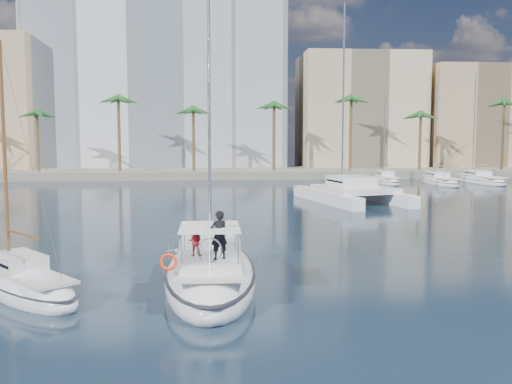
{
  "coord_description": "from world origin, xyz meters",
  "views": [
    {
      "loc": [
        -3.29,
        -27.1,
        6.47
      ],
      "look_at": [
        -1.06,
        1.5,
        3.59
      ],
      "focal_mm": 40.0,
      "sensor_mm": 36.0,
      "label": 1
    }
  ],
  "objects": [
    {
      "name": "ground",
      "position": [
        0.0,
        0.0,
        0.0
      ],
      "size": [
        160.0,
        160.0,
        0.0
      ],
      "primitive_type": "plane",
      "color": "black",
      "rests_on": "ground"
    },
    {
      "name": "quay",
      "position": [
        0.0,
        61.0,
        0.6
      ],
      "size": [
        120.0,
        14.0,
        1.2
      ],
      "primitive_type": "cube",
      "color": "gray",
      "rests_on": "ground"
    },
    {
      "name": "building_modern",
      "position": [
        -12.0,
        73.0,
        14.0
      ],
      "size": [
        42.0,
        16.0,
        28.0
      ],
      "primitive_type": "cube",
      "color": "white",
      "rests_on": "ground"
    },
    {
      "name": "building_beige",
      "position": [
        22.0,
        70.0,
        10.0
      ],
      "size": [
        20.0,
        14.0,
        20.0
      ],
      "primitive_type": "cube",
      "color": "beige",
      "rests_on": "ground"
    },
    {
      "name": "building_tan_right",
      "position": [
        42.0,
        68.0,
        9.0
      ],
      "size": [
        18.0,
        12.0,
        18.0
      ],
      "primitive_type": "cube",
      "color": "tan",
      "rests_on": "ground"
    },
    {
      "name": "palm_centre",
      "position": [
        0.0,
        57.0,
        10.28
      ],
      "size": [
        3.6,
        3.6,
        12.3
      ],
      "color": "brown",
      "rests_on": "ground"
    },
    {
      "name": "palm_right",
      "position": [
        34.0,
        57.0,
        10.28
      ],
      "size": [
        3.6,
        3.6,
        12.3
      ],
      "color": "brown",
      "rests_on": "ground"
    },
    {
      "name": "main_sloop",
      "position": [
        -3.39,
        -2.69,
        0.55
      ],
      "size": [
        3.88,
        12.18,
        18.09
      ],
      "rotation": [
        0.0,
        0.0,
        0.0
      ],
      "color": "white",
      "rests_on": "ground"
    },
    {
      "name": "small_sloop",
      "position": [
        -10.86,
        -3.88,
        0.41
      ],
      "size": [
        6.77,
        7.35,
        10.94
      ],
      "rotation": [
        0.0,
        0.0,
        0.71
      ],
      "color": "white",
      "rests_on": "ground"
    },
    {
      "name": "catamaran",
      "position": [
        10.25,
        26.82,
        1.18
      ],
      "size": [
        9.6,
        14.49,
        19.23
      ],
      "rotation": [
        0.0,
        0.0,
        0.24
      ],
      "color": "white",
      "rests_on": "ground"
    },
    {
      "name": "seagull",
      "position": [
        -5.06,
        1.55,
        0.63
      ],
      "size": [
        1.15,
        0.49,
        0.21
      ],
      "color": "silver",
      "rests_on": "ground"
    },
    {
      "name": "moored_yacht_a",
      "position": [
        20.0,
        47.0,
        0.0
      ],
      "size": [
        3.37,
        9.52,
        11.9
      ],
      "primitive_type": null,
      "rotation": [
        0.0,
        0.0,
        -0.07
      ],
      "color": "white",
      "rests_on": "ground"
    },
    {
      "name": "moored_yacht_b",
      "position": [
        26.5,
        45.0,
        0.0
      ],
      "size": [
        3.32,
        10.83,
        13.72
      ],
      "primitive_type": null,
      "rotation": [
        0.0,
        0.0,
        -0.02
      ],
      "color": "white",
      "rests_on": "ground"
    },
    {
      "name": "moored_yacht_c",
      "position": [
        33.0,
        47.0,
        0.0
      ],
      "size": [
        3.98,
        12.33,
        15.54
      ],
      "primitive_type": null,
      "rotation": [
        0.0,
        0.0,
        0.03
      ],
      "color": "white",
      "rests_on": "ground"
    }
  ]
}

